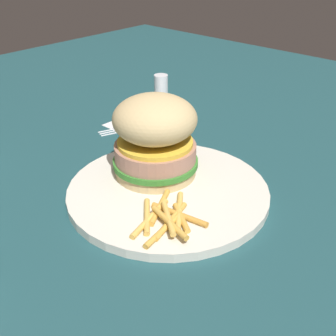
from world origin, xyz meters
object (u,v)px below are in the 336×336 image
object	(u,v)px
sandwich	(155,136)
salt_shaker	(161,88)
plate	(168,191)
fork	(144,123)
napkin	(145,124)
fries_pile	(167,217)

from	to	relation	value
sandwich	salt_shaker	size ratio (longest dim) A/B	2.15
plate	fork	xyz separation A→B (m)	(-0.14, -0.19, -0.00)
sandwich	fork	bearing A→B (deg)	-130.03
sandwich	fork	distance (m)	0.21
sandwich	salt_shaker	world-z (taller)	sandwich
sandwich	napkin	xyz separation A→B (m)	(-0.13, -0.15, -0.07)
fries_pile	fork	world-z (taller)	fries_pile
fries_pile	salt_shaker	world-z (taller)	salt_shaker
plate	fries_pile	size ratio (longest dim) A/B	2.50
fries_pile	napkin	size ratio (longest dim) A/B	0.97
fries_pile	napkin	world-z (taller)	fries_pile
fries_pile	salt_shaker	distance (m)	0.43
fork	fries_pile	bearing A→B (deg)	50.07
sandwich	salt_shaker	distance (m)	0.32
fork	salt_shaker	distance (m)	0.13
salt_shaker	napkin	bearing A→B (deg)	29.22
fries_pile	fork	bearing A→B (deg)	-129.93
sandwich	fries_pile	xyz separation A→B (m)	(0.07, 0.09, -0.05)
sandwich	fries_pile	distance (m)	0.12
plate	sandwich	size ratio (longest dim) A/B	2.26
plate	sandwich	bearing A→B (deg)	-113.70
sandwich	salt_shaker	xyz separation A→B (m)	(-0.24, -0.21, -0.04)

